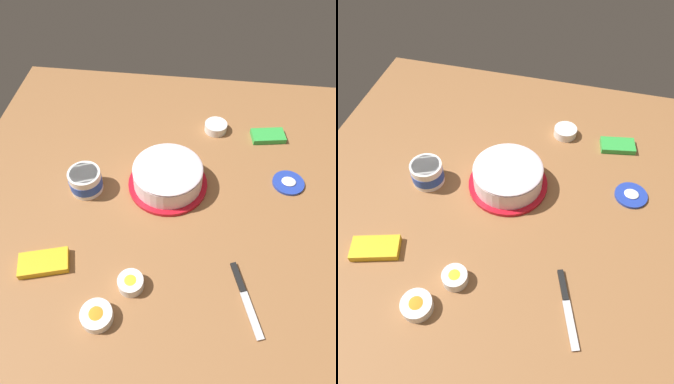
# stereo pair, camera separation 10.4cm
# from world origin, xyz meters

# --- Properties ---
(ground_plane) EXTENTS (1.54, 1.54, 0.00)m
(ground_plane) POSITION_xyz_m (0.00, 0.00, 0.00)
(ground_plane) COLOR #936038
(frosted_cake) EXTENTS (0.29, 0.29, 0.10)m
(frosted_cake) POSITION_xyz_m (0.01, -0.09, 0.05)
(frosted_cake) COLOR red
(frosted_cake) RESTS_ON ground_plane
(frosting_tub) EXTENTS (0.12, 0.12, 0.08)m
(frosting_tub) POSITION_xyz_m (0.30, -0.04, 0.04)
(frosting_tub) COLOR white
(frosting_tub) RESTS_ON ground_plane
(frosting_tub_lid) EXTENTS (0.11, 0.11, 0.02)m
(frosting_tub_lid) POSITION_xyz_m (-0.42, -0.15, 0.01)
(frosting_tub_lid) COLOR #233DAD
(frosting_tub_lid) RESTS_ON ground_plane
(spreading_knife) EXTENTS (0.10, 0.23, 0.01)m
(spreading_knife) POSITION_xyz_m (-0.26, 0.29, 0.01)
(spreading_knife) COLOR silver
(spreading_knife) RESTS_ON ground_plane
(sprinkle_bowl_orange) EXTENTS (0.09, 0.09, 0.04)m
(sprinkle_bowl_orange) POSITION_xyz_m (0.15, 0.42, 0.02)
(sprinkle_bowl_orange) COLOR white
(sprinkle_bowl_orange) RESTS_ON ground_plane
(sprinkle_bowl_yellow) EXTENTS (0.08, 0.08, 0.04)m
(sprinkle_bowl_yellow) POSITION_xyz_m (0.07, 0.31, 0.02)
(sprinkle_bowl_yellow) COLOR white
(sprinkle_bowl_yellow) RESTS_ON ground_plane
(sprinkle_bowl_green) EXTENTS (0.09, 0.09, 0.04)m
(sprinkle_bowl_green) POSITION_xyz_m (-0.15, -0.41, 0.02)
(sprinkle_bowl_green) COLOR white
(sprinkle_bowl_green) RESTS_ON ground_plane
(candy_box_lower) EXTENTS (0.17, 0.12, 0.03)m
(candy_box_lower) POSITION_xyz_m (0.35, 0.27, 0.01)
(candy_box_lower) COLOR yellow
(candy_box_lower) RESTS_ON ground_plane
(candy_box_upper) EXTENTS (0.14, 0.10, 0.02)m
(candy_box_upper) POSITION_xyz_m (-0.36, -0.39, 0.01)
(candy_box_upper) COLOR green
(candy_box_upper) RESTS_ON ground_plane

